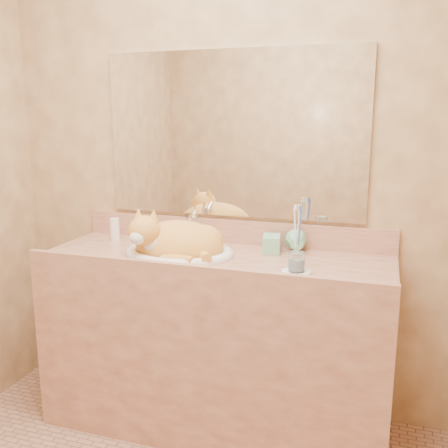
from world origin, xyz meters
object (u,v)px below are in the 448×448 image
(cat, at_px, (174,240))
(toothbrush_cup, at_px, (297,245))
(vanity_counter, at_px, (215,342))
(water_glass, at_px, (297,262))
(sink_basin, at_px, (179,238))
(soap_dispenser, at_px, (271,237))

(cat, xyz_separation_m, toothbrush_cup, (0.54, 0.17, -0.02))
(cat, distance_m, toothbrush_cup, 0.57)
(vanity_counter, distance_m, water_glass, 0.64)
(sink_basin, xyz_separation_m, toothbrush_cup, (0.52, 0.16, -0.03))
(cat, relative_size, soap_dispenser, 2.36)
(toothbrush_cup, bearing_deg, vanity_counter, -159.03)
(vanity_counter, relative_size, soap_dispenser, 9.01)
(toothbrush_cup, xyz_separation_m, water_glass, (0.05, -0.28, 0.00))
(sink_basin, bearing_deg, water_glass, -19.53)
(sink_basin, bearing_deg, cat, -147.43)
(soap_dispenser, bearing_deg, water_glass, -66.66)
(vanity_counter, relative_size, water_glass, 20.32)
(soap_dispenser, bearing_deg, sink_basin, -175.28)
(soap_dispenser, bearing_deg, toothbrush_cup, 11.01)
(sink_basin, distance_m, water_glass, 0.58)
(vanity_counter, bearing_deg, soap_dispenser, 20.72)
(vanity_counter, xyz_separation_m, sink_basin, (-0.17, -0.02, 0.50))
(vanity_counter, xyz_separation_m, water_glass, (0.40, -0.15, 0.47))
(water_glass, bearing_deg, soap_dispenser, 123.83)
(vanity_counter, xyz_separation_m, toothbrush_cup, (0.35, 0.14, 0.47))
(cat, xyz_separation_m, water_glass, (0.59, -0.11, -0.02))
(cat, bearing_deg, vanity_counter, 8.15)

